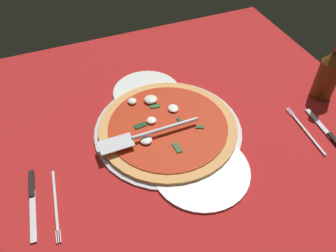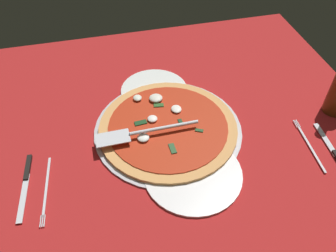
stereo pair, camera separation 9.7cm
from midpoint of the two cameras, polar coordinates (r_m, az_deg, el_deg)
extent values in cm
cube|color=#A91E1E|center=(99.28, 0.49, -0.91)|extent=(112.80, 112.80, 0.80)
cube|color=silver|center=(84.63, 15.52, -15.07)|extent=(8.68, 8.68, 0.10)
cube|color=silver|center=(79.07, 4.44, -19.69)|extent=(8.68, 8.68, 0.10)
cube|color=silver|center=(91.69, 17.11, -8.73)|extent=(8.68, 8.68, 0.10)
cube|color=silver|center=(84.83, 7.34, -12.64)|extent=(8.68, 8.68, 0.10)
cube|color=silver|center=(81.16, -4.07, -16.61)|extent=(8.68, 8.68, 0.10)
cube|color=silver|center=(99.77, 18.42, -3.35)|extent=(8.68, 8.68, 0.10)
cube|color=silver|center=(91.88, 9.70, -6.54)|extent=(8.68, 8.68, 0.10)
cube|color=silver|center=(86.78, -0.48, -10.03)|extent=(8.68, 8.68, 0.10)
cube|color=silver|center=(84.98, -11.74, -13.45)|extent=(8.68, 8.68, 0.10)
cube|color=silver|center=(86.69, -23.31, -16.35)|extent=(8.68, 8.68, 0.10)
cube|color=silver|center=(108.64, 19.51, 1.20)|extent=(8.68, 8.68, 0.10)
cube|color=silver|center=(99.94, 11.66, -1.36)|extent=(8.68, 8.68, 0.10)
cube|color=silver|center=(93.68, 2.51, -4.30)|extent=(8.68, 8.68, 0.10)
cube|color=silver|center=(90.37, -7.70, -7.42)|extent=(8.68, 8.68, 0.10)
cube|color=silver|center=(90.33, -18.44, -10.41)|extent=(8.68, 8.68, 0.10)
cube|color=silver|center=(118.11, 20.44, 5.03)|extent=(8.68, 8.68, 0.10)
cube|color=silver|center=(108.79, 13.30, 3.01)|extent=(8.68, 8.68, 0.10)
cube|color=silver|center=(101.60, 5.02, 0.60)|extent=(8.68, 8.68, 0.10)
cube|color=silver|center=(97.01, -4.26, -2.12)|extent=(8.68, 8.68, 0.10)
cube|color=silver|center=(95.41, -14.19, -4.95)|extent=(8.68, 8.68, 0.10)
cube|color=silver|center=(96.94, -24.21, -7.63)|extent=(8.68, 8.68, 0.10)
cube|color=silver|center=(128.07, 21.23, 8.28)|extent=(8.68, 8.68, 0.10)
cube|color=silver|center=(118.26, 14.70, 6.70)|extent=(8.68, 8.68, 0.10)
cube|color=silver|center=(110.32, 7.16, 4.76)|extent=(8.68, 8.68, 0.10)
cube|color=silver|center=(104.68, -1.31, 2.47)|extent=(8.68, 8.68, 0.10)
cube|color=silver|center=(101.73, -10.47, -0.08)|extent=(8.68, 8.68, 0.10)
cube|color=silver|center=(101.69, -19.91, -2.70)|extent=(8.68, 8.68, 0.10)
cube|color=silver|center=(128.20, 15.90, 9.83)|extent=(8.68, 8.68, 0.10)
cube|color=silver|center=(119.66, 8.99, 8.28)|extent=(8.68, 8.68, 0.10)
cube|color=silver|center=(113.16, 1.23, 6.39)|extent=(8.68, 8.68, 0.10)
cube|color=silver|center=(109.06, -7.23, 4.18)|extent=(8.68, 8.68, 0.10)
cube|color=silver|center=(107.64, -16.07, 1.76)|extent=(8.68, 8.68, 0.10)
cube|color=silver|center=(109.00, -24.90, -0.70)|extent=(8.68, 8.68, 0.10)
cube|color=silver|center=(138.51, 16.94, 12.50)|extent=(8.68, 8.68, 0.10)
cube|color=silver|center=(129.49, 10.58, 11.28)|extent=(8.68, 8.68, 0.10)
cube|color=silver|center=(122.29, 3.43, 9.74)|extent=(8.68, 8.68, 0.10)
cube|color=silver|center=(117.23, -4.39, 7.86)|extent=(8.68, 8.68, 0.10)
cube|color=silver|center=(114.60, -12.65, 5.71)|extent=(8.68, 8.68, 0.10)
cube|color=silver|center=(114.57, -21.05, 3.38)|extent=(8.68, 8.68, 0.10)
cube|color=silver|center=(139.71, 11.96, 13.84)|extent=(8.68, 8.68, 0.10)
cube|color=silver|center=(131.93, 5.36, 12.60)|extent=(8.68, 8.68, 0.10)
cube|color=silver|center=(126.06, -1.89, 11.03)|extent=(8.68, 8.68, 0.10)
cube|color=silver|center=(122.40, -9.61, 9.16)|extent=(8.68, 8.68, 0.10)
cube|color=silver|center=(121.13, -17.56, 7.04)|extent=(8.68, 8.68, 0.10)
cube|color=silver|center=(122.34, -25.44, 4.78)|extent=(8.68, 8.68, 0.10)
cube|color=silver|center=(150.24, 13.18, 16.04)|extent=(8.68, 8.68, 0.10)
cube|color=silver|center=(141.97, 7.05, 15.05)|extent=(8.68, 8.68, 0.10)
cube|color=silver|center=(135.43, 0.32, 13.76)|extent=(8.68, 8.68, 0.10)
cube|color=silver|center=(130.88, -6.90, 12.16)|extent=(8.68, 8.68, 0.10)
cube|color=silver|center=(128.53, -14.41, 10.27)|extent=(8.68, 8.68, 0.10)
cube|color=silver|center=(128.50, -21.96, 8.18)|extent=(8.68, 8.68, 0.10)
cube|color=silver|center=(152.34, 8.55, 17.16)|extent=(8.68, 8.68, 0.10)
cube|color=silver|center=(145.23, 2.27, 16.11)|extent=(8.68, 8.68, 0.10)
cube|color=silver|center=(139.93, -4.48, 14.76)|extent=(8.68, 8.68, 0.10)
cube|color=silver|center=(136.63, -11.56, 13.12)|extent=(8.68, 8.68, 0.10)
cube|color=silver|center=(135.50, -18.76, 11.22)|extent=(8.68, 8.68, 0.10)
cube|color=silver|center=(136.58, -25.88, 9.15)|extent=(8.68, 8.68, 0.10)
cylinder|color=#B9B9C1|center=(98.40, -2.83, -0.73)|extent=(41.79, 41.79, 0.87)
cylinder|color=white|center=(88.96, 2.35, -7.48)|extent=(25.01, 25.01, 1.00)
cylinder|color=white|center=(110.77, -6.07, 5.45)|extent=(21.18, 21.18, 1.00)
cylinder|color=#E09B56|center=(97.72, -2.85, -0.35)|extent=(39.17, 39.17, 1.00)
cylinder|color=#B62C13|center=(97.25, -2.86, -0.08)|extent=(33.78, 33.78, 0.30)
ellipsoid|color=silver|center=(104.41, -5.53, 4.25)|extent=(3.85, 4.04, 1.37)
ellipsoid|color=silver|center=(104.69, -8.59, 3.95)|extent=(2.85, 2.63, 1.15)
ellipsoid|color=white|center=(101.37, -1.88, 2.80)|extent=(3.47, 3.02, 0.98)
ellipsoid|color=white|center=(98.14, -5.59, 0.79)|extent=(2.84, 2.86, 1.03)
ellipsoid|color=white|center=(93.04, -6.62, -2.49)|extent=(3.21, 3.27, 1.13)
cube|color=#173D20|center=(98.15, -0.89, 0.77)|extent=(2.19, 1.22, 0.30)
cube|color=#1F4721|center=(96.39, 2.38, -0.33)|extent=(1.92, 2.50, 0.30)
cube|color=#28502A|center=(91.25, -1.52, -3.76)|extent=(3.53, 1.60, 0.30)
cube|color=#163D1C|center=(97.56, -7.44, -0.07)|extent=(1.88, 3.62, 0.30)
cube|color=#295422|center=(102.84, -4.90, 3.12)|extent=(1.95, 3.16, 0.30)
cube|color=silver|center=(92.16, -11.60, -3.06)|extent=(5.02, 9.16, 0.30)
cylinder|color=silver|center=(93.85, -3.34, -0.48)|extent=(1.22, 19.15, 1.00)
cube|color=white|center=(104.43, 20.80, -1.17)|extent=(21.55, 13.61, 0.60)
cube|color=silver|center=(102.74, 19.63, -1.34)|extent=(16.25, 1.91, 0.25)
cube|color=silver|center=(108.19, 17.25, 2.26)|extent=(3.01, 0.46, 0.25)
cube|color=silver|center=(107.98, 17.05, 2.22)|extent=(3.01, 0.46, 0.25)
cube|color=silver|center=(107.77, 16.85, 2.17)|extent=(3.01, 0.46, 0.25)
cube|color=black|center=(102.89, 23.64, -2.60)|extent=(7.09, 1.76, 0.80)
cube|color=silver|center=(106.93, 21.31, 0.29)|extent=(12.35, 2.39, 0.25)
cube|color=white|center=(90.49, -22.70, -11.75)|extent=(20.23, 13.28, 0.60)
cube|color=silver|center=(89.61, -21.15, -11.32)|extent=(16.96, 2.15, 0.25)
cube|color=silver|center=(84.33, -21.26, -16.92)|extent=(3.01, 0.49, 0.25)
cube|color=silver|center=(84.24, -20.96, -16.87)|extent=(3.01, 0.49, 0.25)
cube|color=silver|center=(84.14, -20.66, -16.83)|extent=(3.01, 0.49, 0.25)
cube|color=black|center=(94.07, -24.39, -8.81)|extent=(7.97, 1.92, 0.80)
cube|color=silver|center=(89.12, -24.42, -13.43)|extent=(13.88, 2.66, 0.25)
cylinder|color=#5E3613|center=(114.05, 22.42, 6.97)|extent=(6.53, 6.53, 12.78)
cone|color=#5E3613|center=(109.48, 23.63, 10.34)|extent=(6.53, 6.53, 3.91)
camera|label=1|loc=(0.05, -92.87, -2.94)|focal=36.99mm
camera|label=2|loc=(0.05, 87.13, 2.94)|focal=36.99mm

